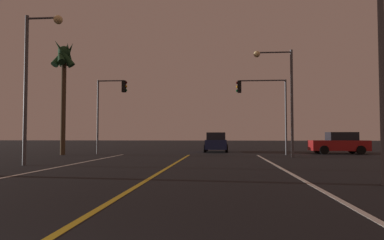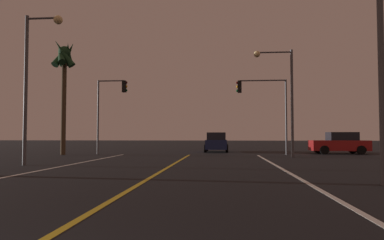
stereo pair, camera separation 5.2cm
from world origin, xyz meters
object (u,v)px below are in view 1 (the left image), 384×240
traffic_light_near_right (262,99)px  traffic_light_near_left (111,100)px  car_crossing_side (339,143)px  car_ahead_far (216,142)px  street_lamp_left_mid (35,69)px  street_lamp_right_far (282,87)px  palm_tree_left_mid (64,64)px  street_lamp_right_near (362,18)px

traffic_light_near_right → traffic_light_near_left: bearing=-0.0°
car_crossing_side → car_ahead_far: bearing=-15.8°
traffic_light_near_left → street_lamp_left_mid: bearing=-93.0°
street_lamp_right_far → palm_tree_left_mid: 16.06m
traffic_light_near_left → palm_tree_left_mid: palm_tree_left_mid is taller
car_crossing_side → traffic_light_near_left: (-17.69, -1.85, 3.38)m
traffic_light_near_left → street_lamp_left_mid: size_ratio=0.78×
street_lamp_left_mid → street_lamp_right_far: street_lamp_left_mid is taller
car_ahead_far → street_lamp_left_mid: street_lamp_left_mid is taller
street_lamp_right_near → street_lamp_left_mid: street_lamp_right_near is taller
car_crossing_side → street_lamp_right_far: bearing=41.4°
car_crossing_side → traffic_light_near_right: traffic_light_near_right is taller
car_crossing_side → palm_tree_left_mid: (-20.97, -3.08, 6.02)m
traffic_light_near_right → street_lamp_left_mid: (-12.08, -10.32, 0.50)m
street_lamp_right_near → palm_tree_left_mid: size_ratio=0.89×
car_ahead_far → traffic_light_near_right: (3.50, -4.58, 3.37)m
car_crossing_side → traffic_light_near_left: 18.10m
car_ahead_far → street_lamp_right_near: bearing=-167.3°
street_lamp_left_mid → street_lamp_right_near: bearing=-23.3°
street_lamp_right_far → street_lamp_left_mid: bearing=30.3°
street_lamp_right_near → palm_tree_left_mid: bearing=-42.8°
car_crossing_side → street_lamp_right_near: bearing=74.4°
street_lamp_right_far → traffic_light_near_left: bearing=-11.9°
street_lamp_right_near → street_lamp_right_far: size_ratio=1.07×
traffic_light_near_left → street_lamp_right_far: (12.57, -2.66, 0.47)m
car_ahead_far → traffic_light_near_left: (-8.04, -4.58, 3.38)m
street_lamp_right_near → car_crossing_side: bearing=-105.6°
street_lamp_right_far → palm_tree_left_mid: (-15.85, 1.43, 2.17)m
traffic_light_near_right → traffic_light_near_left: (-11.54, 0.00, 0.01)m
traffic_light_near_left → street_lamp_right_near: 20.44m
palm_tree_left_mid → car_ahead_far: bearing=27.2°
street_lamp_right_far → street_lamp_right_near: bearing=90.5°
traffic_light_near_right → street_lamp_right_far: 2.89m
traffic_light_near_left → street_lamp_right_far: bearing=-11.9°
street_lamp_right_near → car_ahead_far: bearing=-77.3°
traffic_light_near_left → palm_tree_left_mid: size_ratio=0.66×
traffic_light_near_left → palm_tree_left_mid: (-3.28, -1.23, 2.64)m
car_ahead_far → traffic_light_near_left: size_ratio=0.75×
car_crossing_side → traffic_light_near_right: 7.26m
traffic_light_near_left → street_lamp_left_mid: (-0.54, -10.32, 0.49)m
street_lamp_left_mid → traffic_light_near_left: bearing=87.0°
palm_tree_left_mid → traffic_light_near_right: bearing=4.8°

